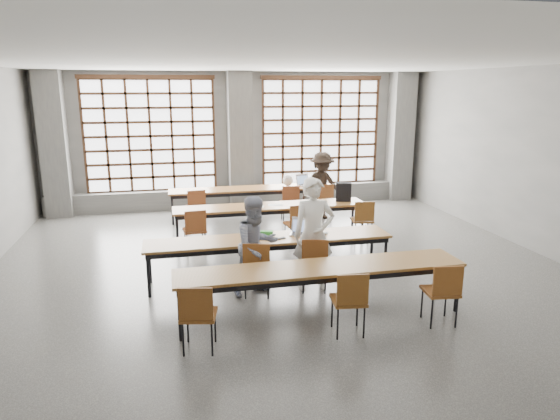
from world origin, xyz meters
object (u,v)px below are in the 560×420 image
Objects in this scene: chair_mid_right at (363,217)px; backpack at (343,192)px; desk_row_b at (271,208)px; student_back at (322,186)px; chair_mid_centre at (297,221)px; red_pouch at (199,311)px; desk_row_c at (269,241)px; laptop_front at (302,230)px; laptop_back at (304,182)px; chair_near_right at (443,288)px; desk_row_a at (252,190)px; chair_front_left at (257,263)px; chair_back_right at (324,198)px; chair_back_mid at (290,200)px; mouse at (325,233)px; chair_near_mid at (350,297)px; student_male at (314,234)px; phone at (281,238)px; student_female at (256,246)px; chair_near_left at (198,311)px; desk_row_d at (321,271)px; chair_back_left at (196,204)px; chair_front_right at (314,259)px; chair_mid_left at (195,227)px; plastic_bag at (288,180)px; green_box at (265,234)px.

backpack is at bearing 105.47° from chair_mid_right.
desk_row_b is 2.48× the size of student_back.
red_pouch is (-2.17, -3.61, -0.04)m from chair_mid_centre.
laptop_front is at bearing 10.37° from desk_row_c.
backpack is (0.34, -1.95, 0.14)m from laptop_back.
desk_row_c is at bearing 57.65° from red_pouch.
chair_near_right is at bearing -88.49° from laptop_back.
desk_row_a is 4.80m from chair_front_left.
chair_back_right is at bearing -95.35° from student_back.
desk_row_a is at bearing 92.21° from laptop_front.
laptop_front is at bearing -102.04° from chair_mid_centre.
desk_row_b and desk_row_c have the same top height.
laptop_back is (2.07, 4.85, 0.25)m from chair_front_left.
chair_mid_centre and chair_mid_right have the same top height.
chair_back_mid is 8.98× the size of mouse.
chair_near_mid is 0.49× the size of student_male.
backpack is (2.08, 2.27, 0.27)m from desk_row_c.
phone is (-0.71, -1.69, 0.20)m from chair_mid_centre.
chair_mid_right is (0.24, -1.89, 0.00)m from chair_back_right.
student_back reaches higher than desk_row_c.
student_back is at bearing 76.17° from chair_near_mid.
student_female is at bearing -110.77° from chair_back_mid.
laptop_back is (-0.52, 2.62, 0.25)m from chair_mid_right.
student_female reaches higher than chair_back_right.
laptop_front is at bearing 49.67° from chair_near_left.
desk_row_d is 1.54m from mouse.
desk_row_a is 1.00× the size of desk_row_d.
chair_near_left is at bearing -93.26° from chair_back_left.
chair_near_right is at bearing -74.51° from chair_mid_centre.
backpack is at bearing 47.49° from desk_row_c.
chair_near_right reaches higher than desk_row_a.
mouse is (1.92, -3.50, 0.21)m from chair_back_left.
chair_back_left is at bearing 105.90° from chair_near_mid.
chair_back_left is 1.00× the size of chair_near_mid.
chair_back_right is at bearing 0.01° from chair_back_left.
chair_near_right reaches higher than desk_row_b.
chair_near_mid is at bearing -88.20° from desk_row_a.
chair_near_left is (-1.87, -1.47, 0.00)m from chair_front_right.
chair_back_right is at bearing 74.68° from student_male.
chair_mid_left reaches higher than desk_row_c.
chair_back_left is at bearing 171.53° from student_back.
chair_mid_centre is at bearing 67.22° from phone.
student_back is (1.13, 2.02, 0.27)m from chair_mid_centre.
desk_row_b is 4.55× the size of chair_mid_left.
laptop_front is at bearing -107.31° from backpack.
chair_near_right is at bearing -0.02° from chair_near_left.
desk_row_c is at bearing -107.58° from plastic_bag.
plastic_bag is (1.37, 4.08, 0.10)m from green_box.
chair_back_left reaches higher than red_pouch.
chair_near_left is 2.20× the size of backpack.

